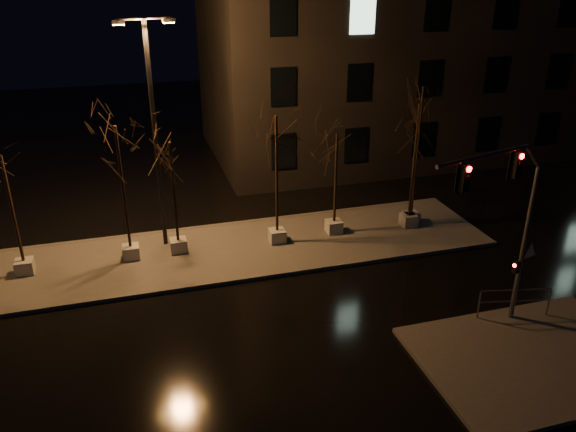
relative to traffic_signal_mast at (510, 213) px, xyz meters
name	(u,v)px	position (x,y,z in m)	size (l,w,h in m)	color
ground	(266,335)	(-7.13, 1.76, -4.17)	(90.00, 90.00, 0.00)	black
median	(231,250)	(-7.13, 7.76, -4.09)	(22.00, 5.00, 0.15)	#4E4C46
sidewalk_corner	(535,358)	(0.37, -1.74, -4.09)	(7.00, 5.00, 0.15)	#4E4C46
building	(413,27)	(6.87, 19.76, 3.33)	(25.00, 12.00, 15.00)	black
tree_0	(7,183)	(-15.04, 7.97, -0.35)	(1.80, 1.80, 4.84)	#ACABA1
tree_1	(119,157)	(-11.11, 8.07, 0.23)	(1.80, 1.80, 5.60)	#ACABA1
tree_2	(172,168)	(-9.21, 8.12, -0.38)	(1.80, 1.80, 4.79)	#ACABA1
tree_3	(276,145)	(-5.09, 7.86, 0.24)	(1.80, 1.80, 5.61)	#ACABA1
tree_4	(336,157)	(-2.45, 8.06, -0.54)	(1.80, 1.80, 4.58)	#ACABA1
tree_5	(417,133)	(1.03, 7.77, 0.31)	(1.80, 1.80, 5.70)	#ACABA1
tree_6	(420,120)	(1.24, 7.96, 0.81)	(1.80, 1.80, 6.37)	#ACABA1
traffic_signal_mast	(510,213)	(0.00, 0.00, 0.00)	(4.87, 1.32, 6.11)	#595B61
streetlight_main	(154,122)	(-9.67, 9.01, 1.22)	(2.27, 0.62, 9.08)	black
guard_rail_a	(515,299)	(1.00, 0.26, -3.33)	(2.39, 0.56, 1.05)	#595B61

